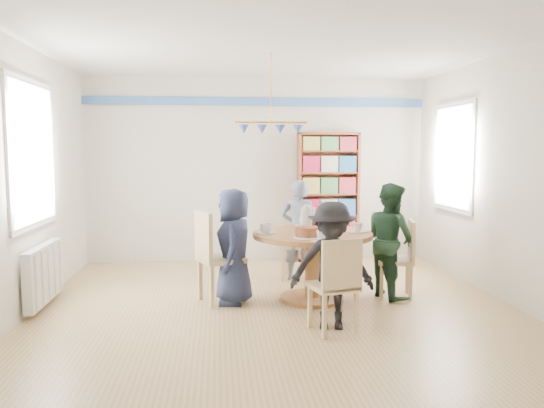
{
  "coord_description": "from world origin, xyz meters",
  "views": [
    {
      "loc": [
        -0.6,
        -5.37,
        1.63
      ],
      "look_at": [
        0.0,
        0.4,
        1.05
      ],
      "focal_mm": 35.0,
      "sensor_mm": 36.0,
      "label": 1
    }
  ],
  "objects": [
    {
      "name": "person_near",
      "position": [
        0.44,
        -0.68,
        0.59
      ],
      "size": [
        0.82,
        0.55,
        1.18
      ],
      "primitive_type": "imported",
      "rotation": [
        0.0,
        0.0,
        -0.15
      ],
      "color": "black",
      "rests_on": "ground"
    },
    {
      "name": "person_right",
      "position": [
        1.32,
        0.29,
        0.64
      ],
      "size": [
        0.65,
        0.74,
        1.28
      ],
      "primitive_type": "imported",
      "rotation": [
        0.0,
        0.0,
        1.88
      ],
      "color": "#183120",
      "rests_on": "ground"
    },
    {
      "name": "tableware",
      "position": [
        0.4,
        0.27,
        0.82
      ],
      "size": [
        1.22,
        1.22,
        0.32
      ],
      "color": "white",
      "rests_on": "dining_table"
    },
    {
      "name": "dining_table",
      "position": [
        0.43,
        0.25,
        0.56
      ],
      "size": [
        1.3,
        1.3,
        0.75
      ],
      "color": "brown",
      "rests_on": "ground"
    },
    {
      "name": "room_shell",
      "position": [
        -0.26,
        0.87,
        1.65
      ],
      "size": [
        5.0,
        5.0,
        5.0
      ],
      "color": "white",
      "rests_on": "ground"
    },
    {
      "name": "person_far",
      "position": [
        0.42,
        1.16,
        0.64
      ],
      "size": [
        0.53,
        0.42,
        1.28
      ],
      "primitive_type": "imported",
      "rotation": [
        0.0,
        0.0,
        2.86
      ],
      "color": "gray",
      "rests_on": "ground"
    },
    {
      "name": "person_left",
      "position": [
        -0.43,
        0.22,
        0.62
      ],
      "size": [
        0.44,
        0.63,
        1.24
      ],
      "primitive_type": "imported",
      "rotation": [
        0.0,
        0.0,
        -1.65
      ],
      "color": "#1A2039",
      "rests_on": "ground"
    },
    {
      "name": "chair_far",
      "position": [
        0.44,
        1.31,
        0.5
      ],
      "size": [
        0.5,
        0.5,
        0.91
      ],
      "color": "tan",
      "rests_on": "ground"
    },
    {
      "name": "chair_near",
      "position": [
        0.45,
        -0.83,
        0.48
      ],
      "size": [
        0.46,
        0.46,
        0.87
      ],
      "color": "tan",
      "rests_on": "ground"
    },
    {
      "name": "ground",
      "position": [
        0.0,
        0.0,
        0.0
      ],
      "size": [
        5.0,
        5.0,
        0.0
      ],
      "primitive_type": "plane",
      "color": "tan"
    },
    {
      "name": "radiator",
      "position": [
        -2.42,
        0.3,
        0.35
      ],
      "size": [
        0.12,
        1.0,
        0.6
      ],
      "color": "silver",
      "rests_on": "ground"
    },
    {
      "name": "chair_right",
      "position": [
        1.44,
        0.27,
        0.48
      ],
      "size": [
        0.46,
        0.46,
        0.87
      ],
      "color": "tan",
      "rests_on": "ground"
    },
    {
      "name": "chair_left",
      "position": [
        -0.64,
        0.25,
        0.55
      ],
      "size": [
        0.57,
        0.57,
        0.99
      ],
      "color": "tan",
      "rests_on": "ground"
    },
    {
      "name": "bookshelf",
      "position": [
        1.03,
        2.34,
        0.93
      ],
      "size": [
        0.9,
        0.27,
        1.9
      ],
      "color": "brown",
      "rests_on": "ground"
    }
  ]
}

